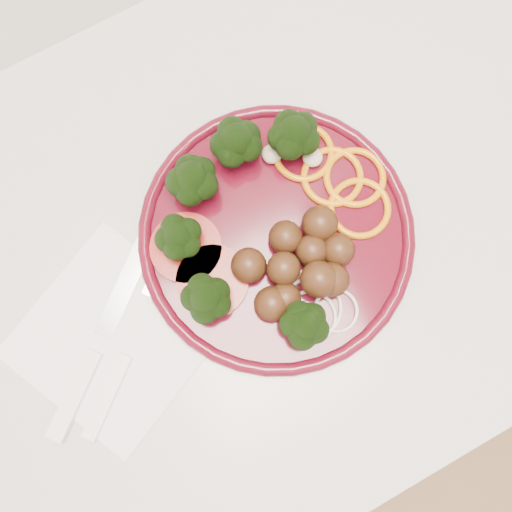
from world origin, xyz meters
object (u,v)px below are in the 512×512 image
knife (92,357)px  plate (268,234)px  napkin (114,338)px  fork (118,373)px

knife → plate: bearing=-32.5°
plate → napkin: (-0.19, -0.02, -0.02)m
napkin → fork: size_ratio=0.99×
knife → napkin: bearing=-22.7°
napkin → knife: 0.03m
fork → knife: bearing=83.0°
plate → knife: size_ratio=1.48×
plate → napkin: plate is taller
fork → napkin: bearing=33.3°
plate → knife: plate is taller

